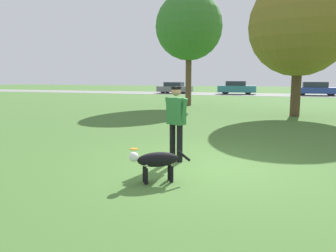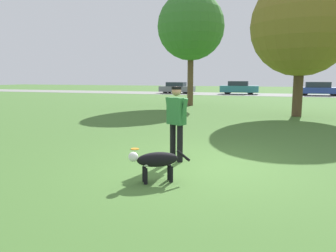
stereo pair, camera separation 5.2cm
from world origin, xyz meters
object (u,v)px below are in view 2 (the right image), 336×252
at_px(parked_car_grey, 177,88).
at_px(parked_car_teal, 239,88).
at_px(person, 176,118).
at_px(dog, 155,161).
at_px(tree_mid_center, 302,26).
at_px(tree_far_left, 191,27).
at_px(frisbee, 135,149).
at_px(parked_car_blue, 319,89).

bearing_deg(parked_car_grey, parked_car_teal, 3.33).
bearing_deg(person, parked_car_teal, 121.84).
xyz_separation_m(dog, tree_mid_center, (2.85, 11.41, 3.79)).
relative_size(dog, tree_far_left, 0.14).
relative_size(person, frisbee, 7.71).
xyz_separation_m(frisbee, parked_car_teal, (-0.64, 28.45, 0.69)).
height_order(tree_mid_center, parked_car_grey, tree_mid_center).
bearing_deg(parked_car_teal, parked_car_blue, -1.74).
bearing_deg(parked_car_grey, frisbee, -74.09).
xyz_separation_m(person, frisbee, (-1.37, 0.79, -0.97)).
distance_m(person, frisbee, 1.85).
height_order(person, parked_car_grey, person).
bearing_deg(dog, tree_mid_center, -136.71).
xyz_separation_m(person, parked_car_grey, (-8.94, 28.94, -0.35)).
distance_m(parked_car_teal, parked_car_blue, 7.84).
xyz_separation_m(tree_mid_center, parked_car_teal, (-4.95, 19.37, -3.49)).
bearing_deg(parked_car_blue, frisbee, -103.49).
relative_size(tree_mid_center, tree_far_left, 0.91).
distance_m(frisbee, parked_car_blue, 29.39).
bearing_deg(dog, parked_car_teal, -118.80).
bearing_deg(tree_far_left, parked_car_blue, 58.97).
bearing_deg(tree_mid_center, parked_car_blue, 81.52).
distance_m(dog, parked_car_grey, 31.79).
bearing_deg(parked_car_blue, parked_car_teal, -179.07).
distance_m(dog, tree_far_left, 16.53).
height_order(person, dog, person).
relative_size(frisbee, tree_far_left, 0.03).
bearing_deg(parked_car_grey, dog, -72.64).
xyz_separation_m(dog, parked_car_blue, (5.74, 30.82, 0.28)).
bearing_deg(person, tree_mid_center, 101.34).
xyz_separation_m(parked_car_grey, parked_car_blue, (14.77, 0.33, 0.05)).
xyz_separation_m(tree_mid_center, tree_far_left, (-6.33, 4.08, 0.82)).
relative_size(dog, frisbee, 4.68).
distance_m(tree_mid_center, parked_car_grey, 22.75).
xyz_separation_m(tree_far_left, parked_car_grey, (-5.55, 14.99, -4.38)).
bearing_deg(parked_car_grey, tree_mid_center, -57.23).
bearing_deg(tree_far_left, parked_car_teal, 84.83).
height_order(tree_far_left, parked_car_grey, tree_far_left).
xyz_separation_m(parked_car_grey, parked_car_teal, (6.93, 0.30, 0.07)).
distance_m(dog, frisbee, 2.78).
xyz_separation_m(frisbee, tree_far_left, (-2.02, 13.16, 4.99)).
xyz_separation_m(person, parked_car_blue, (5.83, 29.28, -0.31)).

